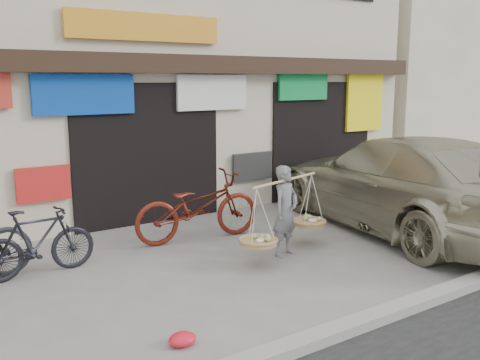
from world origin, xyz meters
TOP-DOWN VIEW (x-y plane):
  - ground at (0.00, 0.00)m, footprint 70.00×70.00m
  - kerb at (0.00, -2.00)m, footprint 70.00×0.25m
  - shophouse_block at (-0.00, 6.42)m, footprint 14.00×6.32m
  - neighbor_east at (13.50, 7.00)m, footprint 12.00×7.00m
  - street_vendor at (0.93, 0.47)m, footprint 1.90×0.95m
  - bike_1 at (-2.55, 1.74)m, footprint 1.66×0.52m
  - bike_2 at (0.20, 1.97)m, footprint 2.34×1.05m
  - suv at (3.68, 0.47)m, footprint 3.45×6.38m
  - red_bag at (-1.83, -1.23)m, footprint 0.31×0.25m

SIDE VIEW (x-z plane):
  - ground at x=0.00m, z-range 0.00..0.00m
  - kerb at x=0.00m, z-range 0.00..0.12m
  - red_bag at x=-1.83m, z-range 0.00..0.14m
  - bike_1 at x=-2.55m, z-range 0.00..0.99m
  - bike_2 at x=0.20m, z-range 0.00..1.19m
  - street_vendor at x=0.93m, z-range -0.07..1.38m
  - suv at x=3.68m, z-range 0.00..1.75m
  - neighbor_east at x=13.50m, z-range 0.00..6.40m
  - shophouse_block at x=0.00m, z-range -0.05..6.95m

